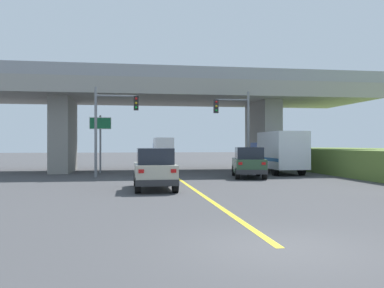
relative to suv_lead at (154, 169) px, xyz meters
The scene contains 10 objects.
ground 14.39m from the suv_lead, 82.35° to the left, with size 160.00×160.00×0.00m, color #424244.
overpass_bridge 15.12m from the suv_lead, 82.35° to the left, with size 33.31×9.51×7.94m.
lane_divider_stripe 2.17m from the suv_lead, ahead, with size 0.20×23.54×0.01m, color yellow.
suv_lead is the anchor object (origin of this frame).
suv_crossing 9.11m from the suv_lead, 43.47° to the left, with size 2.67×4.54×2.02m.
box_truck 13.86m from the suv_lead, 44.03° to the left, with size 2.33×6.78×3.13m.
traffic_signal_nearside 10.98m from the suv_lead, 52.72° to the left, with size 2.61×0.36×5.98m.
traffic_signal_farside 8.93m from the suv_lead, 107.20° to the left, with size 2.93×0.36×6.07m.
highway_sign 12.71m from the suv_lead, 105.61° to the left, with size 1.63×0.17×4.43m.
semi_truck_distant 35.30m from the suv_lead, 84.59° to the left, with size 2.33×7.38×3.07m.
Camera 1 is at (-3.19, -8.39, 2.20)m, focal length 38.88 mm.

